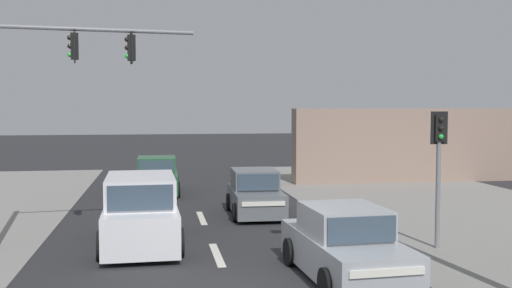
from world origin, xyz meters
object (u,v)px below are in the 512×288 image
(sedan_oncoming_near, at_px, (345,246))
(pedestal_signal_right_kerb, at_px, (439,156))
(hatchback_oncoming_mid, at_px, (255,194))
(traffic_signal_mast, at_px, (44,89))
(suv_receding_far, at_px, (141,213))
(sedan_kerbside_parked, at_px, (157,177))

(sedan_oncoming_near, bearing_deg, pedestal_signal_right_kerb, 34.47)
(sedan_oncoming_near, distance_m, hatchback_oncoming_mid, 7.89)
(traffic_signal_mast, distance_m, hatchback_oncoming_mid, 8.02)
(suv_receding_far, relative_size, sedan_oncoming_near, 1.06)
(sedan_kerbside_parked, bearing_deg, suv_receding_far, -92.58)
(hatchback_oncoming_mid, bearing_deg, traffic_signal_mast, -148.34)
(pedestal_signal_right_kerb, relative_size, hatchback_oncoming_mid, 0.97)
(pedestal_signal_right_kerb, bearing_deg, sedan_oncoming_near, -145.53)
(pedestal_signal_right_kerb, xyz_separation_m, sedan_oncoming_near, (-3.22, -2.21, -1.71))
(sedan_oncoming_near, xyz_separation_m, hatchback_oncoming_mid, (-0.62, 7.86, -0.00))
(pedestal_signal_right_kerb, bearing_deg, hatchback_oncoming_mid, 124.17)
(pedestal_signal_right_kerb, xyz_separation_m, sedan_kerbside_parked, (-7.14, 11.30, -1.71))
(traffic_signal_mast, relative_size, sedan_oncoming_near, 1.39)
(pedestal_signal_right_kerb, height_order, sedan_oncoming_near, pedestal_signal_right_kerb)
(pedestal_signal_right_kerb, height_order, hatchback_oncoming_mid, pedestal_signal_right_kerb)
(suv_receding_far, height_order, sedan_kerbside_parked, suv_receding_far)
(sedan_oncoming_near, height_order, hatchback_oncoming_mid, sedan_oncoming_near)
(traffic_signal_mast, xyz_separation_m, pedestal_signal_right_kerb, (10.01, -1.85, -1.73))
(hatchback_oncoming_mid, bearing_deg, sedan_oncoming_near, -85.47)
(traffic_signal_mast, height_order, hatchback_oncoming_mid, traffic_signal_mast)
(pedestal_signal_right_kerb, distance_m, sedan_kerbside_parked, 13.48)
(pedestal_signal_right_kerb, bearing_deg, suv_receding_far, 168.23)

